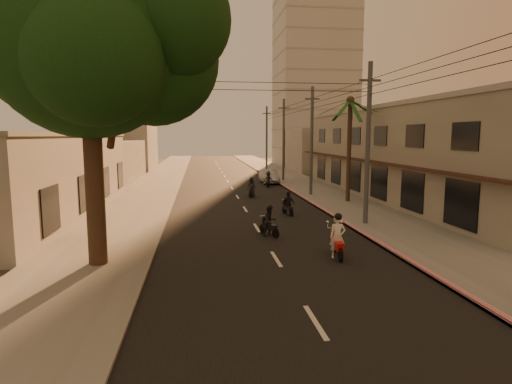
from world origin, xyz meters
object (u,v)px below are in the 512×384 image
Objects in this scene: broadleaf_tree at (99,41)px; palm_tree at (350,106)px; scooter_red at (337,238)px; scooter_far_a at (251,188)px; scooter_far_b at (268,180)px; parked_car at (269,176)px; scooter_mid_a at (270,222)px; scooter_mid_b at (288,204)px.

broadleaf_tree reaches higher than palm_tree.
scooter_red reaches higher than scooter_far_a.
parked_car is at bearing 95.85° from scooter_far_b.
scooter_far_a is at bearing 66.31° from broadleaf_tree.
scooter_mid_a reaches higher than scooter_mid_b.
scooter_mid_b is 1.00× the size of scooter_far_b.
scooter_far_a is (-1.40, 17.93, -0.08)m from scooter_red.
palm_tree is 9.61m from scooter_mid_b.
broadleaf_tree reaches higher than scooter_mid_a.
broadleaf_tree reaches higher than parked_car.
palm_tree reaches higher than scooter_red.
scooter_far_b is (1.13, 14.81, 0.02)m from scooter_mid_b.
palm_tree is 5.06× the size of scooter_mid_a.
scooter_mid_b is at bearing 96.67° from scooter_red.
scooter_red is (9.15, -0.25, -7.64)m from broadleaf_tree.
scooter_mid_a reaches higher than scooter_far_b.
scooter_mid_a is 0.98× the size of scooter_far_a.
palm_tree is 14.07m from scooter_mid_a.
scooter_far_a reaches higher than scooter_mid_b.
scooter_mid_b is at bearing -140.81° from palm_tree.
palm_tree is 15.60m from parked_car.
scooter_mid_a is at bearing -127.34° from palm_tree.
broadleaf_tree is 7.65× the size of scooter_far_b.
palm_tree is 1.82× the size of parked_car.
broadleaf_tree reaches higher than scooter_far_b.
scooter_red is at bearing -94.40° from parked_car.
scooter_mid_a is at bearing -123.18° from scooter_mid_b.
scooter_red is at bearing -101.96° from scooter_mid_b.
scooter_far_a is at bearing -108.19° from parked_car.
palm_tree is at bearing -15.18° from scooter_far_a.
scooter_mid_b is 0.35× the size of parked_car.
scooter_red is 4.67m from scooter_mid_a.
scooter_mid_b is 14.86m from scooter_far_b.
scooter_mid_a reaches higher than parked_car.
scooter_mid_a is (-7.60, -9.96, -6.41)m from palm_tree.
scooter_far_b is 0.35× the size of parked_car.
palm_tree is 4.25× the size of scooter_red.
broadleaf_tree is 30.61m from parked_car.
scooter_red is at bearing -71.56° from scooter_far_a.
broadleaf_tree is 27.35m from scooter_far_b.
scooter_mid_a is 1.02× the size of scooter_mid_b.
scooter_far_b is (10.22, 24.16, -7.75)m from broadleaf_tree.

